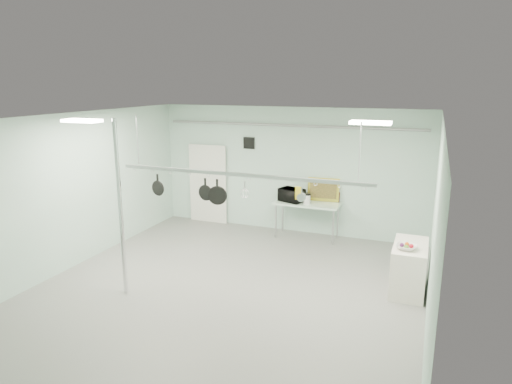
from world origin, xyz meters
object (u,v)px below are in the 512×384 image
at_px(prep_table, 307,205).
at_px(coffee_canister, 307,200).
at_px(skillet_mid, 205,189).
at_px(skillet_right, 217,192).
at_px(pot_rack, 238,173).
at_px(chrome_pole, 120,209).
at_px(microwave, 292,195).
at_px(skillet_left, 158,185).
at_px(fruit_bowl, 407,247).
at_px(side_cabinet, 409,268).

bearing_deg(prep_table, coffee_canister, -78.96).
distance_m(skillet_mid, skillet_right, 0.24).
xyz_separation_m(prep_table, pot_rack, (-0.40, -3.30, 1.40)).
height_order(chrome_pole, pot_rack, chrome_pole).
bearing_deg(skillet_right, microwave, 68.21).
bearing_deg(skillet_left, fruit_bowl, 20.49).
distance_m(skillet_left, skillet_mid, 1.03).
distance_m(side_cabinet, microwave, 3.70).
xyz_separation_m(pot_rack, coffee_canister, (0.43, 3.15, -1.21)).
distance_m(microwave, coffee_canister, 0.43).
relative_size(coffee_canister, skillet_mid, 0.54).
distance_m(microwave, skillet_mid, 3.42).
bearing_deg(chrome_pole, side_cabinet, 22.41).
height_order(side_cabinet, coffee_canister, coffee_canister).
xyz_separation_m(skillet_left, skillet_mid, (1.03, 0.00, -0.01)).
distance_m(prep_table, skillet_right, 3.55).
relative_size(side_cabinet, microwave, 2.03).
height_order(chrome_pole, prep_table, chrome_pole).
xyz_separation_m(prep_table, skillet_mid, (-1.07, -3.30, 1.04)).
relative_size(prep_table, pot_rack, 0.33).
bearing_deg(chrome_pole, fruit_bowl, 19.84).
bearing_deg(chrome_pole, skillet_mid, 36.18).
bearing_deg(skillet_left, skillet_mid, 10.25).
height_order(microwave, coffee_canister, microwave).
xyz_separation_m(coffee_canister, fruit_bowl, (2.46, -2.32, -0.08)).
distance_m(side_cabinet, skillet_right, 3.81).
height_order(prep_table, microwave, microwave).
xyz_separation_m(side_cabinet, skillet_left, (-4.64, -1.10, 1.43)).
height_order(microwave, skillet_left, skillet_left).
bearing_deg(side_cabinet, skillet_mid, -163.09).
distance_m(pot_rack, skillet_mid, 0.76).
height_order(prep_table, coffee_canister, coffee_canister).
height_order(coffee_canister, skillet_mid, skillet_mid).
bearing_deg(skillet_right, side_cabinet, 3.92).
distance_m(chrome_pole, side_cabinet, 5.37).
bearing_deg(fruit_bowl, chrome_pole, -160.16).
relative_size(prep_table, skillet_right, 3.32).
relative_size(prep_table, coffee_canister, 6.96).
xyz_separation_m(chrome_pole, fruit_bowl, (4.79, 1.73, -0.66)).
bearing_deg(coffee_canister, pot_rack, -97.75).
bearing_deg(side_cabinet, chrome_pole, -157.59).
bearing_deg(coffee_canister, fruit_bowl, -43.41).
relative_size(skillet_left, skillet_mid, 0.97).
xyz_separation_m(prep_table, microwave, (-0.39, -0.04, 0.24)).
bearing_deg(chrome_pole, skillet_right, 31.41).
bearing_deg(prep_table, skillet_mid, -107.95).
xyz_separation_m(chrome_pole, prep_table, (2.30, 4.20, -0.77)).
relative_size(pot_rack, skillet_left, 11.73).
distance_m(prep_table, fruit_bowl, 3.51).
bearing_deg(skillet_left, skillet_right, 10.25).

